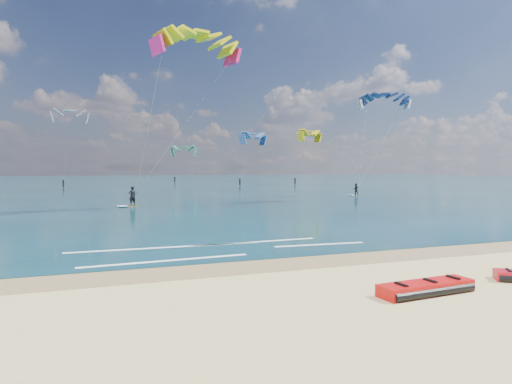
% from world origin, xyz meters
% --- Properties ---
extents(ground, '(320.00, 320.00, 0.00)m').
position_xyz_m(ground, '(0.00, 40.00, 0.00)').
color(ground, tan).
rests_on(ground, ground).
extents(wet_sand_strip, '(320.00, 2.40, 0.01)m').
position_xyz_m(wet_sand_strip, '(0.00, 3.00, 0.00)').
color(wet_sand_strip, brown).
rests_on(wet_sand_strip, ground).
extents(sea, '(320.00, 200.00, 0.04)m').
position_xyz_m(sea, '(0.00, 104.00, 0.02)').
color(sea, '#092834').
rests_on(sea, ground).
extents(packed_kite_left, '(3.46, 1.42, 0.43)m').
position_xyz_m(packed_kite_left, '(3.02, -2.36, 0.00)').
color(packed_kite_left, red).
rests_on(packed_kite_left, ground).
extents(kitesurfer_main, '(12.17, 8.14, 17.02)m').
position_xyz_m(kitesurfer_main, '(0.16, 28.93, 8.79)').
color(kitesurfer_main, gold).
rests_on(kitesurfer_main, sea).
extents(kitesurfer_far, '(8.89, 4.13, 14.64)m').
position_xyz_m(kitesurfer_far, '(28.66, 38.17, 8.03)').
color(kitesurfer_far, gold).
rests_on(kitesurfer_far, sea).
extents(shoreline_foam, '(13.96, 3.64, 0.01)m').
position_xyz_m(shoreline_foam, '(-0.91, 7.00, 0.05)').
color(shoreline_foam, white).
rests_on(shoreline_foam, ground).
extents(distant_kites, '(80.97, 39.51, 13.71)m').
position_xyz_m(distant_kites, '(-1.33, 78.85, 5.61)').
color(distant_kites, '#3A5E97').
rests_on(distant_kites, ground).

